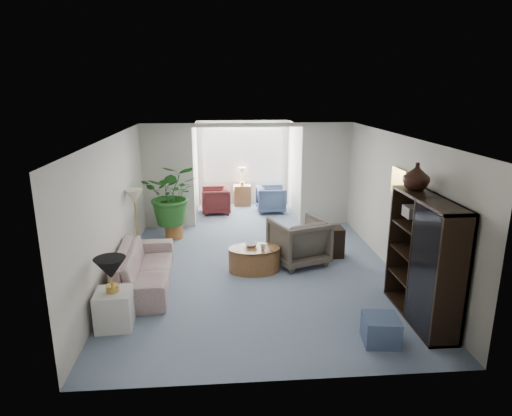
{
  "coord_description": "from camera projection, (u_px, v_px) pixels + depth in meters",
  "views": [
    {
      "loc": [
        -0.65,
        -7.36,
        3.3
      ],
      "look_at": [
        0.0,
        0.6,
        1.1
      ],
      "focal_mm": 30.86,
      "sensor_mm": 36.0,
      "label": 1
    }
  ],
  "objects": [
    {
      "name": "ottoman",
      "position": [
        381.0,
        330.0,
        5.85
      ],
      "size": [
        0.51,
        0.51,
        0.36
      ],
      "primitive_type": "cube",
      "rotation": [
        0.0,
        0.0,
        -0.13
      ],
      "color": "#4B5B82",
      "rests_on": "ground"
    },
    {
      "name": "window_blinds",
      "position": [
        243.0,
        156.0,
        12.58
      ],
      "size": [
        2.2,
        0.02,
        1.5
      ],
      "primitive_type": "cube",
      "color": "white"
    },
    {
      "name": "coffee_cup",
      "position": [
        263.0,
        247.0,
        7.97
      ],
      "size": [
        0.11,
        0.11,
        0.09
      ],
      "primitive_type": "imported",
      "rotation": [
        0.0,
        0.0,
        0.05
      ],
      "color": "beige",
      "rests_on": "coffee_table"
    },
    {
      "name": "table_lamp",
      "position": [
        110.0,
        268.0,
        6.05
      ],
      "size": [
        0.44,
        0.44,
        0.3
      ],
      "primitive_type": "cone",
      "color": "black",
      "rests_on": "end_table"
    },
    {
      "name": "floor",
      "position": [
        259.0,
        275.0,
        8.0
      ],
      "size": [
        6.0,
        6.0,
        0.0
      ],
      "primitive_type": "plane",
      "color": "#7D8DA5",
      "rests_on": "ground"
    },
    {
      "name": "plant_pot",
      "position": [
        174.0,
        231.0,
        9.94
      ],
      "size": [
        0.4,
        0.4,
        0.32
      ],
      "primitive_type": "cylinder",
      "color": "#A0612E",
      "rests_on": "ground"
    },
    {
      "name": "sunroom_chair_blue",
      "position": [
        271.0,
        199.0,
        11.98
      ],
      "size": [
        0.79,
        0.77,
        0.7
      ],
      "primitive_type": "imported",
      "rotation": [
        0.0,
        0.0,
        1.59
      ],
      "color": "#4B5B82",
      "rests_on": "ground"
    },
    {
      "name": "shelf_clutter",
      "position": [
        429.0,
        243.0,
        6.02
      ],
      "size": [
        0.3,
        1.04,
        1.06
      ],
      "color": "#2B2722",
      "rests_on": "entertainment_cabinet"
    },
    {
      "name": "side_table_dark",
      "position": [
        330.0,
        242.0,
        8.83
      ],
      "size": [
        0.5,
        0.4,
        0.6
      ],
      "primitive_type": "cube",
      "rotation": [
        0.0,
        0.0,
        0.0
      ],
      "color": "black",
      "rests_on": "ground"
    },
    {
      "name": "wingback_chair",
      "position": [
        299.0,
        241.0,
        8.45
      ],
      "size": [
        1.23,
        1.24,
        0.89
      ],
      "primitive_type": "imported",
      "rotation": [
        0.0,
        0.0,
        3.49
      ],
      "color": "#60584C",
      "rests_on": "ground"
    },
    {
      "name": "window_pane",
      "position": [
        243.0,
        156.0,
        12.61
      ],
      "size": [
        2.2,
        0.02,
        1.5
      ],
      "primitive_type": "cube",
      "color": "white"
    },
    {
      "name": "cabinet_urn",
      "position": [
        416.0,
        176.0,
        6.48
      ],
      "size": [
        0.39,
        0.39,
        0.41
      ],
      "primitive_type": "imported",
      "color": "black",
      "rests_on": "entertainment_cabinet"
    },
    {
      "name": "house_plant",
      "position": [
        172.0,
        194.0,
        9.72
      ],
      "size": [
        1.24,
        1.08,
        1.38
      ],
      "primitive_type": "imported",
      "color": "#276322",
      "rests_on": "plant_pot"
    },
    {
      "name": "back_pier_right",
      "position": [
        326.0,
        174.0,
        10.7
      ],
      "size": [
        1.2,
        0.12,
        2.5
      ],
      "primitive_type": "cube",
      "color": "beige",
      "rests_on": "ground"
    },
    {
      "name": "coffee_bowl",
      "position": [
        251.0,
        245.0,
        8.15
      ],
      "size": [
        0.25,
        0.25,
        0.06
      ],
      "primitive_type": "imported",
      "rotation": [
        0.0,
        0.0,
        0.05
      ],
      "color": "silver",
      "rests_on": "coffee_table"
    },
    {
      "name": "back_header",
      "position": [
        248.0,
        125.0,
        10.23
      ],
      "size": [
        2.6,
        0.12,
        0.1
      ],
      "primitive_type": "cube",
      "color": "beige",
      "rests_on": "back_pier_left"
    },
    {
      "name": "sunroom_chair_maroon",
      "position": [
        216.0,
        200.0,
        11.86
      ],
      "size": [
        0.78,
        0.76,
        0.7
      ],
      "primitive_type": "imported",
      "rotation": [
        0.0,
        0.0,
        -1.55
      ],
      "color": "#561D1E",
      "rests_on": "ground"
    },
    {
      "name": "sofa",
      "position": [
        144.0,
        268.0,
        7.51
      ],
      "size": [
        0.97,
        2.25,
        0.65
      ],
      "primitive_type": "imported",
      "rotation": [
        0.0,
        0.0,
        1.62
      ],
      "color": "#BCAF9F",
      "rests_on": "ground"
    },
    {
      "name": "end_table",
      "position": [
        114.0,
        309.0,
        6.21
      ],
      "size": [
        0.52,
        0.52,
        0.54
      ],
      "primitive_type": "cube",
      "rotation": [
        0.0,
        0.0,
        0.05
      ],
      "color": "silver",
      "rests_on": "ground"
    },
    {
      "name": "framed_picture",
      "position": [
        400.0,
        182.0,
        7.65
      ],
      "size": [
        0.04,
        0.5,
        0.4
      ],
      "primitive_type": "cube",
      "color": "#AFA08C"
    },
    {
      "name": "coffee_table",
      "position": [
        254.0,
        259.0,
        8.13
      ],
      "size": [
        1.0,
        1.0,
        0.45
      ],
      "primitive_type": "cylinder",
      "rotation": [
        0.0,
        0.0,
        0.05
      ],
      "color": "olive",
      "rests_on": "ground"
    },
    {
      "name": "floor_lamp",
      "position": [
        134.0,
        196.0,
        8.55
      ],
      "size": [
        0.36,
        0.36,
        0.28
      ],
      "primitive_type": "cone",
      "color": "beige",
      "rests_on": "ground"
    },
    {
      "name": "back_pier_left",
      "position": [
        168.0,
        177.0,
        10.4
      ],
      "size": [
        1.2,
        0.12,
        2.5
      ],
      "primitive_type": "cube",
      "color": "beige",
      "rests_on": "ground"
    },
    {
      "name": "entertainment_cabinet",
      "position": [
        424.0,
        260.0,
        6.29
      ],
      "size": [
        0.44,
        1.64,
        1.83
      ],
      "primitive_type": "cube",
      "color": "black",
      "rests_on": "ground"
    },
    {
      "name": "sunroom_table",
      "position": [
        242.0,
        195.0,
        12.66
      ],
      "size": [
        0.49,
        0.38,
        0.59
      ],
      "primitive_type": "cube",
      "rotation": [
        0.0,
        0.0,
        0.02
      ],
      "color": "olive",
      "rests_on": "ground"
    },
    {
      "name": "sunroom_floor",
      "position": [
        246.0,
        213.0,
        11.94
      ],
      "size": [
        2.6,
        2.6,
        0.0
      ],
      "primitive_type": "plane",
      "color": "#7D8DA5",
      "rests_on": "ground"
    }
  ]
}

